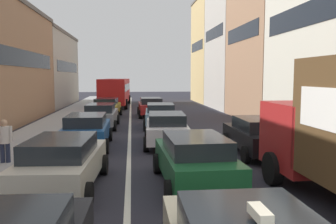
# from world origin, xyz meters

# --- Properties ---
(sidewalk_left) EXTENTS (2.60, 64.00, 0.14)m
(sidewalk_left) POSITION_xyz_m (-6.70, 20.00, 0.07)
(sidewalk_left) COLOR #A7A7A7
(sidewalk_left) RESTS_ON ground
(lane_stripe_left) EXTENTS (0.16, 60.00, 0.01)m
(lane_stripe_left) POSITION_xyz_m (-1.70, 20.00, 0.01)
(lane_stripe_left) COLOR silver
(lane_stripe_left) RESTS_ON ground
(lane_stripe_right) EXTENTS (0.16, 60.00, 0.01)m
(lane_stripe_right) POSITION_xyz_m (1.70, 20.00, 0.01)
(lane_stripe_right) COLOR silver
(lane_stripe_right) RESTS_ON ground
(building_row_right) EXTENTS (7.20, 43.90, 13.59)m
(building_row_right) POSITION_xyz_m (9.90, 22.35, 6.22)
(building_row_right) COLOR tan
(building_row_right) RESTS_ON ground
(sedan_centre_lane_second) EXTENTS (2.18, 4.36, 1.49)m
(sedan_centre_lane_second) POSITION_xyz_m (0.20, 6.55, 0.80)
(sedan_centre_lane_second) COLOR #19592D
(sedan_centre_lane_second) RESTS_ON ground
(wagon_left_lane_second) EXTENTS (2.26, 4.39, 1.49)m
(wagon_left_lane_second) POSITION_xyz_m (-3.49, 6.59, 0.80)
(wagon_left_lane_second) COLOR beige
(wagon_left_lane_second) RESTS_ON ground
(hatchback_centre_lane_third) EXTENTS (2.25, 4.39, 1.49)m
(hatchback_centre_lane_third) POSITION_xyz_m (0.00, 12.69, 0.80)
(hatchback_centre_lane_third) COLOR silver
(hatchback_centre_lane_third) RESTS_ON ground
(sedan_left_lane_third) EXTENTS (2.08, 4.31, 1.49)m
(sedan_left_lane_third) POSITION_xyz_m (-3.56, 12.48, 0.80)
(sedan_left_lane_third) COLOR #194C8C
(sedan_left_lane_third) RESTS_ON ground
(coupe_centre_lane_fourth) EXTENTS (2.24, 4.39, 1.49)m
(coupe_centre_lane_fourth) POSITION_xyz_m (0.18, 18.33, 0.80)
(coupe_centre_lane_fourth) COLOR #759EB7
(coupe_centre_lane_fourth) RESTS_ON ground
(sedan_left_lane_fourth) EXTENTS (2.15, 4.34, 1.49)m
(sedan_left_lane_fourth) POSITION_xyz_m (-3.47, 18.54, 0.80)
(sedan_left_lane_fourth) COLOR gray
(sedan_left_lane_fourth) RESTS_ON ground
(sedan_centre_lane_fifth) EXTENTS (2.11, 4.33, 1.49)m
(sedan_centre_lane_fifth) POSITION_xyz_m (-0.07, 24.51, 0.80)
(sedan_centre_lane_fifth) COLOR #A51E1E
(sedan_centre_lane_fifth) RESTS_ON ground
(sedan_left_lane_fifth) EXTENTS (2.24, 4.39, 1.49)m
(sedan_left_lane_fifth) POSITION_xyz_m (-3.50, 24.19, 0.80)
(sedan_left_lane_fifth) COLOR #B29319
(sedan_left_lane_fifth) RESTS_ON ground
(sedan_right_lane_behind_truck) EXTENTS (2.12, 4.33, 1.49)m
(sedan_right_lane_behind_truck) POSITION_xyz_m (3.48, 10.39, 0.80)
(sedan_right_lane_behind_truck) COLOR black
(sedan_right_lane_behind_truck) RESTS_ON ground
(bus_mid_queue_primary) EXTENTS (3.09, 10.58, 2.90)m
(bus_mid_queue_primary) POSITION_xyz_m (-3.26, 33.82, 1.76)
(bus_mid_queue_primary) COLOR #B21919
(bus_mid_queue_primary) RESTS_ON ground
(pedestrian_near_kerb) EXTENTS (0.54, 0.34, 1.66)m
(pedestrian_near_kerb) POSITION_xyz_m (-6.00, 9.43, 0.95)
(pedestrian_near_kerb) COLOR #262D47
(pedestrian_near_kerb) RESTS_ON ground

